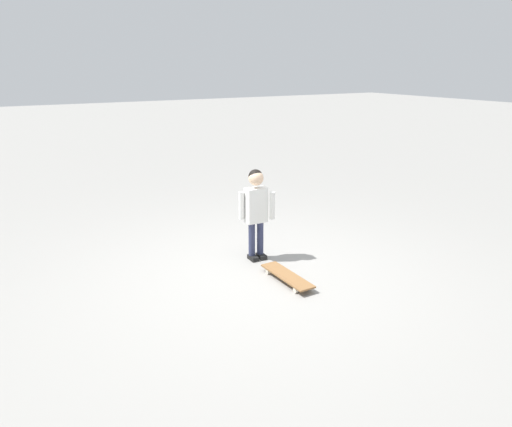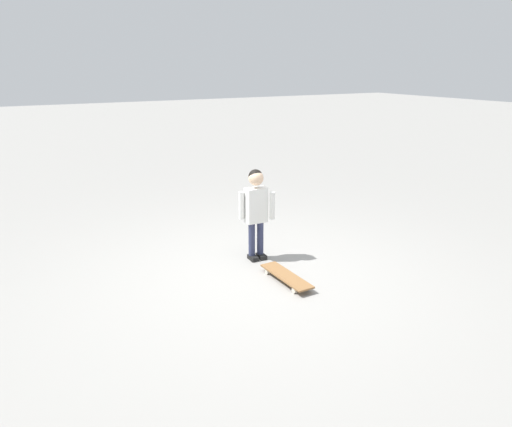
# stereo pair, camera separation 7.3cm
# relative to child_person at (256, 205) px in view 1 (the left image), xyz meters

# --- Properties ---
(ground_plane) EXTENTS (50.00, 50.00, 0.00)m
(ground_plane) POSITION_rel_child_person_xyz_m (-0.23, -0.45, -0.66)
(ground_plane) COLOR gray
(child_person) EXTENTS (0.36, 0.23, 1.06)m
(child_person) POSITION_rel_child_person_xyz_m (0.00, 0.00, 0.00)
(child_person) COLOR #2D3351
(child_person) RESTS_ON ground
(skateboard) EXTENTS (0.20, 0.74, 0.07)m
(skateboard) POSITION_rel_child_person_xyz_m (-0.03, -0.70, -0.60)
(skateboard) COLOR olive
(skateboard) RESTS_ON ground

